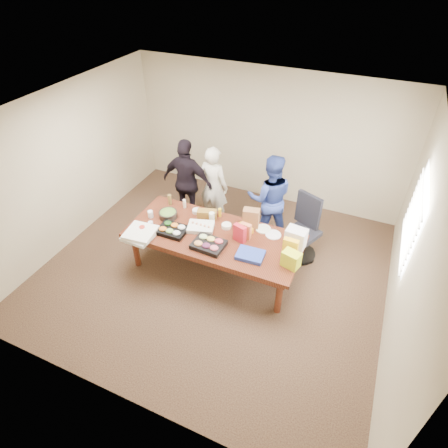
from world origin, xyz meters
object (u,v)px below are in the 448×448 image
at_px(person_center, 213,186).
at_px(salad_bowl, 168,214).
at_px(office_chair, 303,231).
at_px(sheet_cake, 201,227).
at_px(conference_table, 215,252).
at_px(person_right, 270,198).

xyz_separation_m(person_center, salad_bowl, (-0.33, -1.10, -0.00)).
bearing_deg(office_chair, sheet_cake, -126.74).
height_order(conference_table, person_right, person_right).
relative_size(conference_table, office_chair, 2.52).
xyz_separation_m(person_center, person_right, (1.10, 0.00, 0.03)).
bearing_deg(office_chair, salad_bowl, -136.30).
relative_size(person_center, person_right, 0.97).
relative_size(sheet_cake, salad_bowl, 1.32).
distance_m(office_chair, person_center, 1.86).
relative_size(person_center, salad_bowl, 5.13).
bearing_deg(person_center, sheet_cake, 109.82).
xyz_separation_m(conference_table, office_chair, (1.24, 0.90, 0.18)).
bearing_deg(conference_table, person_center, 115.41).
height_order(office_chair, sheet_cake, office_chair).
bearing_deg(salad_bowl, person_right, 37.78).
bearing_deg(person_right, office_chair, 135.77).
height_order(conference_table, office_chair, office_chair).
height_order(conference_table, salad_bowl, salad_bowl).
xyz_separation_m(person_right, sheet_cake, (-0.78, -1.17, -0.05)).
bearing_deg(salad_bowl, person_center, 73.41).
xyz_separation_m(office_chair, salad_bowl, (-2.15, -0.79, 0.24)).
xyz_separation_m(conference_table, sheet_cake, (-0.26, 0.05, 0.41)).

